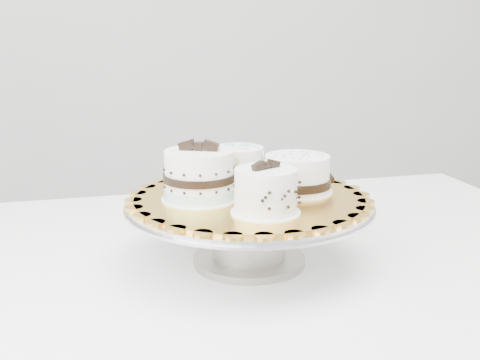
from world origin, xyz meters
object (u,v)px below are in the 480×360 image
object	(u,v)px
table	(251,289)
cake_swirl	(266,192)
cake_ribbon	(298,175)
cake_board	(249,198)
cake_dots	(238,165)
cake_stand	(249,220)
cake_banded	(199,177)

from	to	relation	value
table	cake_swirl	world-z (taller)	cake_swirl
cake_swirl	cake_ribbon	xyz separation A→B (m)	(0.09, 0.10, -0.00)
cake_ribbon	cake_board	bearing A→B (deg)	-179.51
cake_swirl	cake_board	bearing A→B (deg)	64.87
table	cake_dots	world-z (taller)	cake_dots
cake_stand	cake_swirl	distance (m)	0.12
cake_stand	cake_banded	distance (m)	0.11
cake_stand	cake_board	size ratio (longest dim) A/B	1.09
cake_swirl	cake_ribbon	distance (m)	0.13
cake_dots	cake_stand	bearing A→B (deg)	-92.44
cake_ribbon	cake_stand	bearing A→B (deg)	-179.51
cake_board	cake_banded	bearing A→B (deg)	174.47
cake_board	cake_ribbon	distance (m)	0.09
table	cake_banded	xyz separation A→B (m)	(-0.10, -0.03, 0.22)
cake_banded	cake_stand	bearing A→B (deg)	22.82
table	cake_ribbon	size ratio (longest dim) A/B	10.84
cake_stand	cake_ribbon	size ratio (longest dim) A/B	3.24
cake_board	cake_ribbon	world-z (taller)	cake_ribbon
cake_stand	cake_ribbon	world-z (taller)	cake_ribbon
cake_swirl	cake_dots	distance (m)	0.18
table	cake_board	bearing A→B (deg)	-111.17
cake_board	cake_stand	bearing A→B (deg)	0.00
cake_swirl	cake_dots	bearing A→B (deg)	64.04
cake_ribbon	cake_dots	bearing A→B (deg)	131.68
table	cake_banded	distance (m)	0.24
cake_board	cake_swirl	world-z (taller)	cake_swirl
cake_banded	cake_dots	xyz separation A→B (m)	(0.09, 0.08, -0.00)
cake_stand	cake_ribbon	distance (m)	0.11
cake_board	cake_dots	bearing A→B (deg)	84.23
cake_stand	cake_swirl	xyz separation A→B (m)	(-0.01, -0.09, 0.07)
cake_ribbon	table	bearing A→B (deg)	148.94
table	cake_board	distance (m)	0.19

